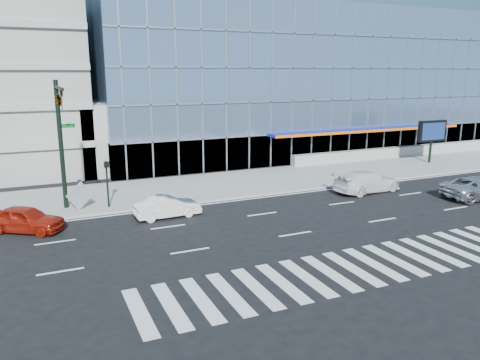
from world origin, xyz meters
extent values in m
plane|color=black|center=(0.00, 0.00, 0.00)|extent=(160.00, 160.00, 0.00)
cube|color=gray|center=(0.00, 8.00, 0.07)|extent=(120.00, 8.00, 0.15)
cube|color=#6886AE|center=(14.00, 26.00, 7.50)|extent=(42.00, 26.00, 15.00)
cube|color=gray|center=(-6.00, 18.00, 3.00)|extent=(6.00, 8.00, 6.00)
cube|color=gray|center=(24.00, 11.60, 0.65)|extent=(30.00, 0.80, 1.00)
cylinder|color=black|center=(-11.00, 6.00, 4.15)|extent=(0.28, 0.28, 8.00)
cylinder|color=black|center=(-11.00, 3.20, 7.75)|extent=(0.18, 5.60, 0.18)
imported|color=black|center=(-11.00, 1.80, 7.15)|extent=(0.18, 0.22, 1.10)
imported|color=black|center=(-11.00, 4.00, 7.15)|extent=(0.48, 2.24, 0.90)
cube|color=#0C591E|center=(-10.55, 6.00, 5.35)|extent=(0.90, 0.05, 0.25)
cylinder|color=black|center=(-8.50, 5.00, 1.65)|extent=(0.12, 0.12, 3.00)
cube|color=black|center=(-8.50, 4.85, 2.95)|extent=(0.30, 0.25, 0.35)
cylinder|color=black|center=(22.00, 8.00, 1.15)|extent=(0.24, 0.24, 2.00)
cube|color=black|center=(22.00, 8.00, 3.15)|extent=(3.20, 0.40, 2.00)
cube|color=#0C193F|center=(22.00, 7.78, 3.15)|extent=(2.80, 0.02, 1.60)
imported|color=silver|center=(15.50, -2.87, 0.77)|extent=(5.76, 3.15, 1.53)
imported|color=white|center=(9.50, 1.80, 0.78)|extent=(5.51, 2.62, 1.55)
imported|color=white|center=(-5.53, 1.80, 0.66)|extent=(4.08, 1.60, 1.32)
imported|color=#9C1A0C|center=(-13.37, 2.42, 0.72)|extent=(4.49, 3.78, 1.45)
imported|color=black|center=(-9.97, 6.86, 0.93)|extent=(0.41, 0.59, 1.56)
cube|color=#A7A7A7|center=(-10.21, 5.07, 1.06)|extent=(1.70, 0.74, 1.82)
camera|label=1|loc=(-12.62, -24.77, 8.60)|focal=35.00mm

